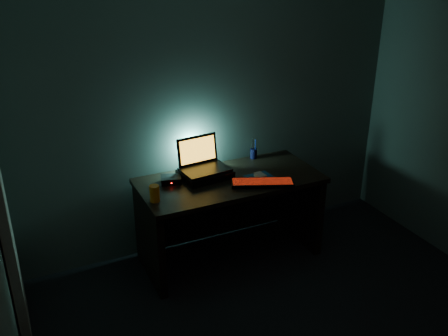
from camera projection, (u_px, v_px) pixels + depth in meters
name	position (u px, v px, depth m)	size (l,w,h in m)	color
room	(368.00, 212.00, 2.54)	(3.50, 4.00, 2.50)	black
desk	(227.00, 204.00, 4.23)	(1.50, 0.70, 0.75)	black
riser	(205.00, 174.00, 4.10)	(0.40, 0.30, 0.06)	black
laptop	(202.00, 162.00, 4.10)	(0.40, 0.32, 0.26)	black
keyboard	(262.00, 183.00, 3.98)	(0.52, 0.34, 0.03)	black
mousepad	(260.00, 178.00, 4.09)	(0.22, 0.20, 0.00)	navy
mouse	(260.00, 176.00, 4.09)	(0.06, 0.10, 0.03)	gray
pen_cup	(254.00, 153.00, 4.46)	(0.06, 0.06, 0.09)	black
juice_glass	(155.00, 193.00, 3.70)	(0.07, 0.07, 0.13)	orange
router	(171.00, 180.00, 4.00)	(0.19, 0.17, 0.05)	black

